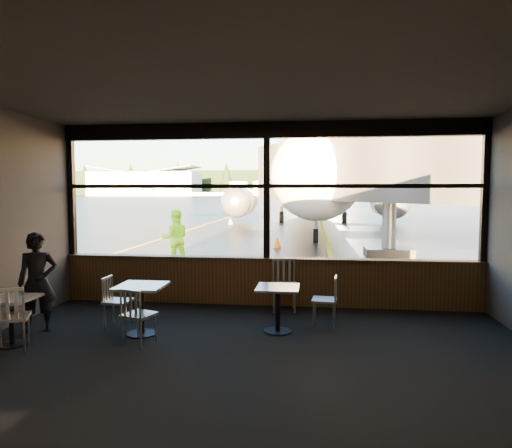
% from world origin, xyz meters
% --- Properties ---
extents(ground_plane, '(520.00, 520.00, 0.00)m').
position_xyz_m(ground_plane, '(0.00, 120.00, 0.00)').
color(ground_plane, black).
rests_on(ground_plane, ground).
extents(carpet_floor, '(8.00, 6.00, 0.01)m').
position_xyz_m(carpet_floor, '(0.00, -3.00, 0.01)').
color(carpet_floor, black).
rests_on(carpet_floor, ground).
extents(ceiling, '(8.00, 6.00, 0.04)m').
position_xyz_m(ceiling, '(0.00, -3.00, 3.50)').
color(ceiling, '#38332D').
rests_on(ceiling, ground).
extents(wall_back, '(8.00, 0.04, 3.50)m').
position_xyz_m(wall_back, '(0.00, -6.00, 1.75)').
color(wall_back, '#453D37').
rests_on(wall_back, ground).
extents(window_sill, '(8.00, 0.28, 0.90)m').
position_xyz_m(window_sill, '(0.00, 0.00, 0.45)').
color(window_sill, '#57371A').
rests_on(window_sill, ground).
extents(window_header, '(8.00, 0.18, 0.30)m').
position_xyz_m(window_header, '(0.00, 0.00, 3.35)').
color(window_header, black).
rests_on(window_header, ground).
extents(mullion_left, '(0.12, 0.12, 2.60)m').
position_xyz_m(mullion_left, '(-3.95, 0.00, 2.20)').
color(mullion_left, black).
rests_on(mullion_left, ground).
extents(mullion_centre, '(0.12, 0.12, 2.60)m').
position_xyz_m(mullion_centre, '(0.00, 0.00, 2.20)').
color(mullion_centre, black).
rests_on(mullion_centre, ground).
extents(mullion_right, '(0.12, 0.12, 2.60)m').
position_xyz_m(mullion_right, '(3.95, 0.00, 2.20)').
color(mullion_right, black).
rests_on(mullion_right, ground).
extents(window_transom, '(8.00, 0.10, 0.08)m').
position_xyz_m(window_transom, '(0.00, 0.00, 2.30)').
color(window_transom, black).
rests_on(window_transom, ground).
extents(airliner, '(28.49, 34.09, 10.34)m').
position_xyz_m(airliner, '(0.93, 22.19, 5.17)').
color(airliner, white).
rests_on(airliner, ground_plane).
extents(jet_bridge, '(9.21, 11.26, 4.91)m').
position_xyz_m(jet_bridge, '(3.60, 5.50, 2.46)').
color(jet_bridge, '#2D2D2F').
rests_on(jet_bridge, ground_plane).
extents(cafe_table_near, '(0.66, 0.66, 0.72)m').
position_xyz_m(cafe_table_near, '(0.34, -1.68, 0.36)').
color(cafe_table_near, gray).
rests_on(cafe_table_near, carpet_floor).
extents(cafe_table_mid, '(0.71, 0.71, 0.78)m').
position_xyz_m(cafe_table_mid, '(-1.73, -2.06, 0.39)').
color(cafe_table_mid, '#A39E96').
rests_on(cafe_table_mid, carpet_floor).
extents(cafe_table_left, '(0.64, 0.64, 0.70)m').
position_xyz_m(cafe_table_left, '(-3.39, -2.75, 0.35)').
color(cafe_table_left, '#9C978F').
rests_on(cafe_table_left, carpet_floor).
extents(chair_near_e, '(0.49, 0.49, 0.83)m').
position_xyz_m(chair_near_e, '(1.07, -1.20, 0.41)').
color(chair_near_e, '#B8B4A6').
rests_on(chair_near_e, carpet_floor).
extents(chair_near_n, '(0.57, 0.57, 0.96)m').
position_xyz_m(chair_near_n, '(0.36, -0.40, 0.48)').
color(chair_near_n, '#B9B4A7').
rests_on(chair_near_n, carpet_floor).
extents(chair_mid_s, '(0.58, 0.58, 0.84)m').
position_xyz_m(chair_mid_s, '(-1.60, -2.47, 0.42)').
color(chair_mid_s, '#B4B0A2').
rests_on(chair_mid_s, carpet_floor).
extents(chair_mid_w, '(0.46, 0.46, 0.83)m').
position_xyz_m(chair_mid_w, '(-2.25, -1.72, 0.42)').
color(chair_mid_w, '#BAB6A8').
rests_on(chair_mid_w, carpet_floor).
extents(chair_left_s, '(0.67, 0.67, 0.93)m').
position_xyz_m(chair_left_s, '(-3.24, -2.96, 0.47)').
color(chair_left_s, '#AAA599').
rests_on(chair_left_s, carpet_floor).
extents(passenger, '(0.68, 0.62, 1.57)m').
position_xyz_m(passenger, '(-3.39, -2.10, 0.78)').
color(passenger, black).
rests_on(passenger, carpet_floor).
extents(ground_crew, '(0.99, 0.90, 1.67)m').
position_xyz_m(ground_crew, '(-3.05, 4.02, 0.83)').
color(ground_crew, '#BFF219').
rests_on(ground_crew, ground_plane).
extents(cone_nose, '(0.33, 0.33, 0.45)m').
position_xyz_m(cone_nose, '(-0.46, 8.82, 0.23)').
color(cone_nose, orange).
rests_on(cone_nose, ground_plane).
extents(cone_wing, '(0.34, 0.34, 0.47)m').
position_xyz_m(cone_wing, '(-4.42, 20.67, 0.23)').
color(cone_wing, '#FF5808').
rests_on(cone_wing, ground_plane).
extents(hangar_left, '(45.00, 18.00, 11.00)m').
position_xyz_m(hangar_left, '(-70.00, 180.00, 5.50)').
color(hangar_left, silver).
rests_on(hangar_left, ground_plane).
extents(hangar_mid, '(38.00, 15.00, 10.00)m').
position_xyz_m(hangar_mid, '(0.00, 185.00, 5.00)').
color(hangar_mid, silver).
rests_on(hangar_mid, ground_plane).
extents(hangar_right, '(50.00, 20.00, 12.00)m').
position_xyz_m(hangar_right, '(60.00, 178.00, 6.00)').
color(hangar_right, silver).
rests_on(hangar_right, ground_plane).
extents(fuel_tank_a, '(8.00, 8.00, 6.00)m').
position_xyz_m(fuel_tank_a, '(-30.00, 182.00, 3.00)').
color(fuel_tank_a, silver).
rests_on(fuel_tank_a, ground_plane).
extents(fuel_tank_b, '(8.00, 8.00, 6.00)m').
position_xyz_m(fuel_tank_b, '(-20.00, 182.00, 3.00)').
color(fuel_tank_b, silver).
rests_on(fuel_tank_b, ground_plane).
extents(fuel_tank_c, '(8.00, 8.00, 6.00)m').
position_xyz_m(fuel_tank_c, '(-10.00, 182.00, 3.00)').
color(fuel_tank_c, silver).
rests_on(fuel_tank_c, ground_plane).
extents(treeline, '(360.00, 3.00, 12.00)m').
position_xyz_m(treeline, '(0.00, 210.00, 6.00)').
color(treeline, black).
rests_on(treeline, ground_plane).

